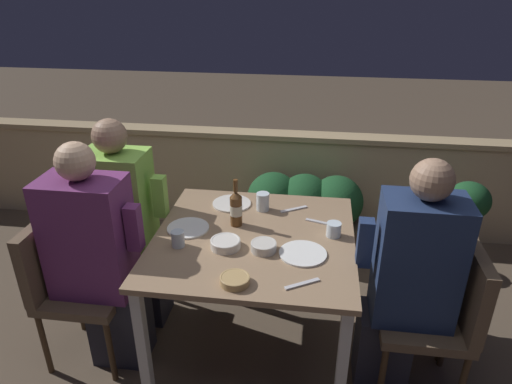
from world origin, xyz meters
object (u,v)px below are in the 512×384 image
object	(u,v)px
potted_plant	(465,219)
chair_left_far	(100,243)
chair_right_near	(444,307)
person_navy_jumper	(407,282)
person_purple_stripe	(98,259)
chair_right_far	(431,268)
beer_bottle	(236,208)
person_green_blouse	(127,225)
chair_left_near	(68,276)

from	to	relation	value
potted_plant	chair_left_far	bearing A→B (deg)	-161.51
chair_right_near	person_navy_jumper	world-z (taller)	person_navy_jumper
person_purple_stripe	chair_right_far	size ratio (longest dim) A/B	1.52
person_purple_stripe	chair_right_near	xyz separation A→B (m)	(1.75, 0.02, -0.13)
chair_left_far	chair_right_far	bearing A→B (deg)	0.24
chair_right_far	potted_plant	distance (m)	0.87
person_purple_stripe	potted_plant	bearing A→B (deg)	27.55
chair_left_far	beer_bottle	distance (m)	0.93
beer_bottle	person_green_blouse	bearing A→B (deg)	173.84
person_purple_stripe	beer_bottle	xyz separation A→B (m)	(0.68, 0.27, 0.21)
chair_left_near	person_purple_stripe	distance (m)	0.23
beer_bottle	potted_plant	bearing A→B (deg)	30.05
person_navy_jumper	potted_plant	bearing A→B (deg)	61.80
chair_left_far	beer_bottle	xyz separation A→B (m)	(0.86, -0.07, 0.34)
chair_left_far	person_green_blouse	distance (m)	0.24
beer_bottle	person_purple_stripe	bearing A→B (deg)	-158.24
person_green_blouse	chair_left_near	bearing A→B (deg)	-121.46
person_green_blouse	potted_plant	size ratio (longest dim) A/B	1.83
chair_left_far	beer_bottle	size ratio (longest dim) A/B	3.16
chair_left_far	beer_bottle	world-z (taller)	beer_bottle
chair_left_far	person_navy_jumper	distance (m)	1.77
person_green_blouse	chair_right_near	xyz separation A→B (m)	(1.74, -0.33, -0.14)
chair_left_near	chair_left_far	size ratio (longest dim) A/B	1.00
chair_left_far	beer_bottle	bearing A→B (deg)	-4.79
chair_left_near	potted_plant	xyz separation A→B (m)	(2.35, 1.12, -0.09)
person_purple_stripe	person_green_blouse	world-z (taller)	person_green_blouse
person_green_blouse	potted_plant	bearing A→B (deg)	20.03
potted_plant	chair_right_near	bearing A→B (deg)	-109.88
chair_right_far	beer_bottle	xyz separation A→B (m)	(-1.07, -0.08, 0.34)
chair_left_near	person_navy_jumper	xyz separation A→B (m)	(1.75, 0.02, 0.13)
chair_right_far	potted_plant	world-z (taller)	chair_right_far
person_navy_jumper	beer_bottle	xyz separation A→B (m)	(-0.88, 0.26, 0.21)
person_green_blouse	person_navy_jumper	xyz separation A→B (m)	(1.54, -0.33, -0.01)
chair_right_far	beer_bottle	distance (m)	1.13
person_green_blouse	chair_right_near	size ratio (longest dim) A/B	1.53
chair_left_near	chair_right_far	distance (m)	1.98
chair_left_far	person_green_blouse	world-z (taller)	person_green_blouse
person_navy_jumper	person_purple_stripe	bearing A→B (deg)	-179.40
person_green_blouse	chair_right_near	world-z (taller)	person_green_blouse
chair_left_near	person_purple_stripe	size ratio (longest dim) A/B	0.66
chair_right_near	beer_bottle	distance (m)	1.15
chair_right_near	potted_plant	size ratio (longest dim) A/B	1.20
chair_right_far	chair_right_near	bearing A→B (deg)	-90.62
chair_left_near	beer_bottle	world-z (taller)	beer_bottle
person_purple_stripe	beer_bottle	size ratio (longest dim) A/B	4.79
chair_left_far	person_green_blouse	size ratio (longest dim) A/B	0.65
person_purple_stripe	chair_left_near	bearing A→B (deg)	180.00
person_green_blouse	chair_right_far	world-z (taller)	person_green_blouse
person_purple_stripe	person_navy_jumper	world-z (taller)	person_purple_stripe
chair_left_far	potted_plant	xyz separation A→B (m)	(2.33, 0.78, -0.09)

